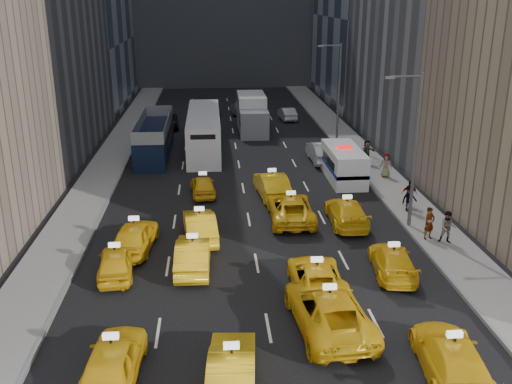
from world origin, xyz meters
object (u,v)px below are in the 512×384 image
at_px(city_bus, 204,132).
at_px(pedestrian_0, 429,223).
at_px(nypd_van, 344,164).
at_px(box_truck, 252,114).
at_px(double_decker, 155,137).

relative_size(city_bus, pedestrian_0, 7.24).
distance_m(nypd_van, city_bus, 13.82).
bearing_deg(city_bus, box_truck, 49.54).
distance_m(city_bus, pedestrian_0, 24.10).
distance_m(nypd_van, pedestrian_0, 11.60).
height_order(city_bus, pedestrian_0, city_bus).
xyz_separation_m(double_decker, box_truck, (8.88, 8.12, 0.19)).
xyz_separation_m(box_truck, pedestrian_0, (7.77, -27.62, -0.70)).
relative_size(nypd_van, box_truck, 0.77).
height_order(nypd_van, double_decker, double_decker).
xyz_separation_m(city_bus, pedestrian_0, (12.49, -20.60, -0.61)).
bearing_deg(nypd_van, double_decker, 149.66).
bearing_deg(pedestrian_0, box_truck, 84.98).
height_order(double_decker, pedestrian_0, double_decker).
height_order(nypd_van, box_truck, box_truck).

